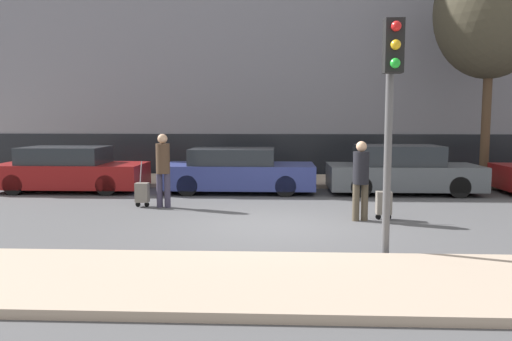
{
  "coord_description": "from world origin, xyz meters",
  "views": [
    {
      "loc": [
        0.05,
        -10.13,
        2.19
      ],
      "look_at": [
        -0.49,
        1.8,
        0.95
      ],
      "focal_mm": 35.0,
      "sensor_mm": 36.0,
      "label": 1
    }
  ],
  "objects_px": {
    "pedestrian_right": "(361,176)",
    "trolley_right": "(384,203)",
    "parked_car_1": "(237,171)",
    "bare_tree_near_crossing": "(491,11)",
    "traffic_light": "(391,90)",
    "trolley_left": "(142,193)",
    "parked_car_2": "(401,171)",
    "pedestrian_left": "(163,165)",
    "parked_car_0": "(70,170)"
  },
  "relations": [
    {
      "from": "parked_car_2",
      "to": "parked_car_0",
      "type": "bearing_deg",
      "value": -179.85
    },
    {
      "from": "trolley_right",
      "to": "traffic_light",
      "type": "bearing_deg",
      "value": -100.78
    },
    {
      "from": "trolley_left",
      "to": "bare_tree_near_crossing",
      "type": "bearing_deg",
      "value": 22.72
    },
    {
      "from": "pedestrian_left",
      "to": "traffic_light",
      "type": "height_order",
      "value": "traffic_light"
    },
    {
      "from": "parked_car_1",
      "to": "trolley_left",
      "type": "bearing_deg",
      "value": -129.09
    },
    {
      "from": "parked_car_2",
      "to": "pedestrian_left",
      "type": "distance_m",
      "value": 7.0
    },
    {
      "from": "pedestrian_right",
      "to": "trolley_right",
      "type": "distance_m",
      "value": 0.82
    },
    {
      "from": "trolley_right",
      "to": "parked_car_1",
      "type": "bearing_deg",
      "value": 131.6
    },
    {
      "from": "parked_car_2",
      "to": "bare_tree_near_crossing",
      "type": "xyz_separation_m",
      "value": [
        3.02,
        1.58,
        4.89
      ]
    },
    {
      "from": "parked_car_1",
      "to": "trolley_left",
      "type": "xyz_separation_m",
      "value": [
        -2.16,
        -2.66,
        -0.27
      ]
    },
    {
      "from": "parked_car_0",
      "to": "trolley_left",
      "type": "bearing_deg",
      "value": -41.63
    },
    {
      "from": "parked_car_2",
      "to": "trolley_left",
      "type": "bearing_deg",
      "value": -159.49
    },
    {
      "from": "parked_car_1",
      "to": "bare_tree_near_crossing",
      "type": "xyz_separation_m",
      "value": [
        7.87,
        1.54,
        4.92
      ]
    },
    {
      "from": "traffic_light",
      "to": "trolley_left",
      "type": "bearing_deg",
      "value": 139.35
    },
    {
      "from": "pedestrian_left",
      "to": "trolley_right",
      "type": "bearing_deg",
      "value": -9.68
    },
    {
      "from": "parked_car_1",
      "to": "pedestrian_right",
      "type": "relative_size",
      "value": 2.62
    },
    {
      "from": "pedestrian_right",
      "to": "traffic_light",
      "type": "bearing_deg",
      "value": 74.06
    },
    {
      "from": "parked_car_1",
      "to": "traffic_light",
      "type": "relative_size",
      "value": 1.22
    },
    {
      "from": "parked_car_0",
      "to": "parked_car_2",
      "type": "height_order",
      "value": "parked_car_2"
    },
    {
      "from": "parked_car_0",
      "to": "pedestrian_right",
      "type": "height_order",
      "value": "pedestrian_right"
    },
    {
      "from": "trolley_right",
      "to": "parked_car_0",
      "type": "bearing_deg",
      "value": 155.55
    },
    {
      "from": "parked_car_1",
      "to": "pedestrian_left",
      "type": "relative_size",
      "value": 2.47
    },
    {
      "from": "parked_car_0",
      "to": "parked_car_1",
      "type": "xyz_separation_m",
      "value": [
        5.08,
        0.06,
        -0.01
      ]
    },
    {
      "from": "parked_car_2",
      "to": "pedestrian_left",
      "type": "relative_size",
      "value": 2.39
    },
    {
      "from": "pedestrian_right",
      "to": "trolley_right",
      "type": "bearing_deg",
      "value": 179.94
    },
    {
      "from": "trolley_left",
      "to": "bare_tree_near_crossing",
      "type": "relative_size",
      "value": 0.15
    },
    {
      "from": "pedestrian_right",
      "to": "trolley_right",
      "type": "relative_size",
      "value": 1.48
    },
    {
      "from": "pedestrian_left",
      "to": "pedestrian_right",
      "type": "bearing_deg",
      "value": -12.83
    },
    {
      "from": "traffic_light",
      "to": "bare_tree_near_crossing",
      "type": "distance_m",
      "value": 10.32
    },
    {
      "from": "pedestrian_left",
      "to": "traffic_light",
      "type": "bearing_deg",
      "value": -39.33
    },
    {
      "from": "trolley_left",
      "to": "pedestrian_right",
      "type": "height_order",
      "value": "pedestrian_right"
    },
    {
      "from": "parked_car_1",
      "to": "trolley_left",
      "type": "relative_size",
      "value": 3.94
    },
    {
      "from": "parked_car_2",
      "to": "bare_tree_near_crossing",
      "type": "height_order",
      "value": "bare_tree_near_crossing"
    },
    {
      "from": "parked_car_2",
      "to": "trolley_left",
      "type": "distance_m",
      "value": 7.5
    },
    {
      "from": "pedestrian_left",
      "to": "trolley_left",
      "type": "height_order",
      "value": "pedestrian_left"
    },
    {
      "from": "trolley_right",
      "to": "traffic_light",
      "type": "xyz_separation_m",
      "value": [
        -0.58,
        -3.07,
        2.26
      ]
    },
    {
      "from": "parked_car_1",
      "to": "parked_car_2",
      "type": "relative_size",
      "value": 1.03
    },
    {
      "from": "bare_tree_near_crossing",
      "to": "parked_car_1",
      "type": "bearing_deg",
      "value": -168.92
    },
    {
      "from": "parked_car_2",
      "to": "trolley_left",
      "type": "xyz_separation_m",
      "value": [
        -7.01,
        -2.62,
        -0.3
      ]
    },
    {
      "from": "pedestrian_right",
      "to": "bare_tree_near_crossing",
      "type": "xyz_separation_m",
      "value": [
        4.87,
        5.66,
        4.57
      ]
    },
    {
      "from": "pedestrian_right",
      "to": "bare_tree_near_crossing",
      "type": "distance_m",
      "value": 8.76
    },
    {
      "from": "bare_tree_near_crossing",
      "to": "parked_car_0",
      "type": "bearing_deg",
      "value": -172.94
    },
    {
      "from": "parked_car_0",
      "to": "parked_car_1",
      "type": "relative_size",
      "value": 0.97
    },
    {
      "from": "pedestrian_right",
      "to": "bare_tree_near_crossing",
      "type": "relative_size",
      "value": 0.23
    },
    {
      "from": "pedestrian_left",
      "to": "bare_tree_near_crossing",
      "type": "height_order",
      "value": "bare_tree_near_crossing"
    },
    {
      "from": "parked_car_0",
      "to": "parked_car_2",
      "type": "bearing_deg",
      "value": 0.15
    },
    {
      "from": "trolley_left",
      "to": "pedestrian_right",
      "type": "relative_size",
      "value": 0.66
    },
    {
      "from": "traffic_light",
      "to": "pedestrian_right",
      "type": "bearing_deg",
      "value": 88.98
    },
    {
      "from": "pedestrian_right",
      "to": "trolley_right",
      "type": "height_order",
      "value": "pedestrian_right"
    },
    {
      "from": "parked_car_0",
      "to": "traffic_light",
      "type": "distance_m",
      "value": 10.82
    }
  ]
}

